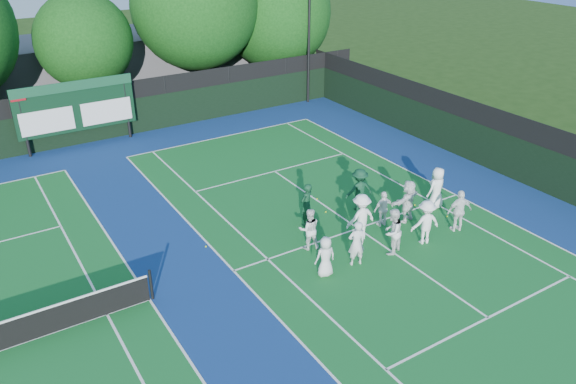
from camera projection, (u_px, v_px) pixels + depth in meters
ground at (374, 240)px, 21.32m from camera, size 120.00×120.00×0.00m
court_apron at (220, 276)px, 19.23m from camera, size 34.00×32.00×0.01m
near_court at (358, 228)px, 22.07m from camera, size 11.05×23.85×0.01m
back_fence at (96, 117)px, 29.98m from camera, size 34.00×0.08×3.00m
divider_fence_right at (514, 150)px, 25.74m from camera, size 0.08×32.00×3.00m
scoreboard at (76, 107)px, 28.81m from camera, size 6.00×0.21×3.55m
clubhouse at (122, 64)px, 37.65m from camera, size 18.00×6.00×4.00m
light_pole_right at (310, 1)px, 33.95m from camera, size 1.20×0.30×10.12m
tree_c at (87, 43)px, 31.72m from camera, size 5.41×5.41×7.37m
tree_d at (197, 8)px, 34.37m from camera, size 7.79×7.79×9.97m
tree_e at (277, 16)px, 37.52m from camera, size 7.35×7.35×8.80m
tennis_ball_1 at (317, 199)px, 24.29m from camera, size 0.07×0.07×0.07m
tennis_ball_2 at (447, 216)px, 22.90m from camera, size 0.07×0.07×0.07m
tennis_ball_3 at (206, 246)px, 20.84m from camera, size 0.07×0.07×0.07m
tennis_ball_4 at (326, 212)px, 23.24m from camera, size 0.07×0.07×0.07m
tennis_ball_5 at (415, 205)px, 23.78m from camera, size 0.07×0.07×0.07m
player_front_0 at (325, 257)px, 18.94m from camera, size 0.78×0.56×1.48m
player_front_1 at (356, 243)px, 19.48m from camera, size 0.71×0.56×1.72m
player_front_2 at (392, 232)px, 20.14m from camera, size 1.05×0.95×1.77m
player_front_3 at (426, 222)px, 20.77m from camera, size 1.25×0.89×1.75m
player_front_4 at (459, 211)px, 21.58m from camera, size 1.09×0.70×1.73m
player_back_0 at (309, 229)px, 20.45m from camera, size 0.95×0.85×1.62m
player_back_1 at (361, 217)px, 20.99m from camera, size 1.24×0.74×1.87m
player_back_2 at (383, 209)px, 21.98m from camera, size 0.90×0.44×1.49m
player_back_3 at (408, 201)px, 22.28m from camera, size 1.71×0.88×1.77m
player_back_4 at (437, 188)px, 23.26m from camera, size 0.93×0.65×1.81m
coach_left at (306, 205)px, 21.97m from camera, size 0.77×0.65×1.79m
coach_right at (359, 190)px, 23.09m from camera, size 1.31×0.92×1.84m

